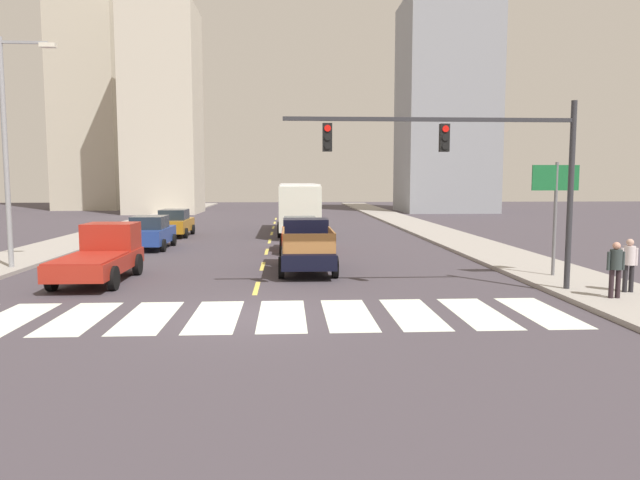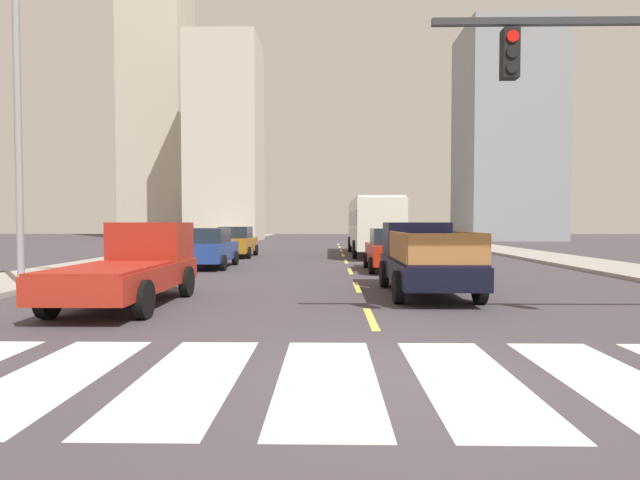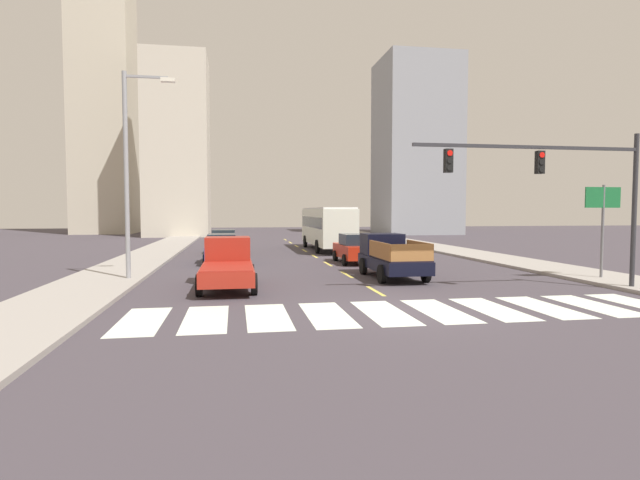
% 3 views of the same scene
% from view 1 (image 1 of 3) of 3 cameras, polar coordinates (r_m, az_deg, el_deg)
% --- Properties ---
extents(ground_plane, '(160.00, 160.00, 0.00)m').
position_cam_1_polar(ground_plane, '(15.73, -6.92, -7.32)').
color(ground_plane, '#423B43').
extents(sidewalk_right, '(3.45, 110.00, 0.15)m').
position_cam_1_polar(sidewalk_right, '(34.92, 13.35, -0.06)').
color(sidewalk_right, '#9D9790').
rests_on(sidewalk_right, ground).
extents(sidewalk_left, '(3.45, 110.00, 0.15)m').
position_cam_1_polar(sidewalk_left, '(35.56, -22.94, -0.26)').
color(sidewalk_left, '#9D9790').
rests_on(sidewalk_left, ground).
extents(crosswalk_stripe_1, '(1.24, 3.77, 0.01)m').
position_cam_1_polar(crosswalk_stripe_1, '(17.25, -27.83, -6.78)').
color(crosswalk_stripe_1, silver).
rests_on(crosswalk_stripe_1, ground).
extents(crosswalk_stripe_2, '(1.24, 3.77, 0.01)m').
position_cam_1_polar(crosswalk_stripe_2, '(16.60, -22.29, -7.01)').
color(crosswalk_stripe_2, silver).
rests_on(crosswalk_stripe_2, ground).
extents(crosswalk_stripe_3, '(1.24, 3.77, 0.01)m').
position_cam_1_polar(crosswalk_stripe_3, '(16.12, -16.35, -7.18)').
color(crosswalk_stripe_3, silver).
rests_on(crosswalk_stripe_3, ground).
extents(crosswalk_stripe_4, '(1.24, 3.77, 0.01)m').
position_cam_1_polar(crosswalk_stripe_4, '(15.81, -10.11, -7.29)').
color(crosswalk_stripe_4, silver).
rests_on(crosswalk_stripe_4, ground).
extents(crosswalk_stripe_5, '(1.24, 3.77, 0.01)m').
position_cam_1_polar(crosswalk_stripe_5, '(15.70, -3.71, -7.30)').
color(crosswalk_stripe_5, silver).
rests_on(crosswalk_stripe_5, ground).
extents(crosswalk_stripe_6, '(1.24, 3.77, 0.01)m').
position_cam_1_polar(crosswalk_stripe_6, '(15.78, 2.71, -7.23)').
color(crosswalk_stripe_6, silver).
rests_on(crosswalk_stripe_6, ground).
extents(crosswalk_stripe_7, '(1.24, 3.77, 0.01)m').
position_cam_1_polar(crosswalk_stripe_7, '(16.06, 8.98, -7.07)').
color(crosswalk_stripe_7, silver).
rests_on(crosswalk_stripe_7, ground).
extents(crosswalk_stripe_8, '(1.24, 3.77, 0.01)m').
position_cam_1_polar(crosswalk_stripe_8, '(16.51, 14.97, -6.84)').
color(crosswalk_stripe_8, silver).
rests_on(crosswalk_stripe_8, ground).
extents(crosswalk_stripe_9, '(1.24, 3.77, 0.01)m').
position_cam_1_polar(crosswalk_stripe_9, '(17.13, 20.58, -6.55)').
color(crosswalk_stripe_9, silver).
rests_on(crosswalk_stripe_9, ground).
extents(lane_dash_0, '(0.16, 2.40, 0.01)m').
position_cam_1_polar(lane_dash_0, '(19.64, -6.18, -4.66)').
color(lane_dash_0, '#E2CD52').
rests_on(lane_dash_0, ground).
extents(lane_dash_1, '(0.16, 2.40, 0.01)m').
position_cam_1_polar(lane_dash_1, '(24.57, -5.59, -2.54)').
color(lane_dash_1, '#E2CD52').
rests_on(lane_dash_1, ground).
extents(lane_dash_2, '(0.16, 2.40, 0.01)m').
position_cam_1_polar(lane_dash_2, '(29.52, -5.19, -1.12)').
color(lane_dash_2, '#E2CD52').
rests_on(lane_dash_2, ground).
extents(lane_dash_3, '(0.16, 2.40, 0.01)m').
position_cam_1_polar(lane_dash_3, '(34.49, -4.91, -0.12)').
color(lane_dash_3, '#E2CD52').
rests_on(lane_dash_3, ground).
extents(lane_dash_4, '(0.16, 2.40, 0.01)m').
position_cam_1_polar(lane_dash_4, '(39.46, -4.71, 0.64)').
color(lane_dash_4, '#E2CD52').
rests_on(lane_dash_4, ground).
extents(lane_dash_5, '(0.16, 2.40, 0.01)m').
position_cam_1_polar(lane_dash_5, '(44.44, -4.54, 1.22)').
color(lane_dash_5, '#E2CD52').
rests_on(lane_dash_5, ground).
extents(lane_dash_6, '(0.16, 2.40, 0.01)m').
position_cam_1_polar(lane_dash_6, '(49.43, -4.41, 1.69)').
color(lane_dash_6, '#E2CD52').
rests_on(lane_dash_6, ground).
extents(lane_dash_7, '(0.16, 2.40, 0.01)m').
position_cam_1_polar(lane_dash_7, '(54.42, -4.31, 2.07)').
color(lane_dash_7, '#E2CD52').
rests_on(lane_dash_7, ground).
extents(pickup_stakebed, '(2.18, 5.20, 1.96)m').
position_cam_1_polar(pickup_stakebed, '(23.36, -1.32, -0.64)').
color(pickup_stakebed, black).
rests_on(pickup_stakebed, ground).
extents(pickup_dark, '(2.18, 5.20, 1.96)m').
position_cam_1_polar(pickup_dark, '(22.38, -20.40, -1.33)').
color(pickup_dark, '#9F2317').
rests_on(pickup_dark, ground).
extents(city_bus, '(2.72, 10.80, 3.32)m').
position_cam_1_polar(city_bus, '(39.45, -2.11, 3.49)').
color(city_bus, silver).
rests_on(city_bus, ground).
extents(sedan_near_right, '(2.02, 4.40, 1.72)m').
position_cam_1_polar(sedan_near_right, '(31.73, -16.11, 0.71)').
color(sedan_near_right, navy).
rests_on(sedan_near_right, ground).
extents(sedan_near_left, '(2.02, 4.40, 1.72)m').
position_cam_1_polar(sedan_near_left, '(38.40, -13.91, 1.62)').
color(sedan_near_left, '#AC7019').
rests_on(sedan_near_left, ground).
extents(sedan_mid, '(2.02, 4.40, 1.72)m').
position_cam_1_polar(sedan_mid, '(29.69, -1.96, 0.60)').
color(sedan_mid, red).
rests_on(sedan_mid, ground).
extents(traffic_signal_gantry, '(9.03, 0.27, 6.00)m').
position_cam_1_polar(traffic_signal_gantry, '(18.84, 15.29, 7.56)').
color(traffic_signal_gantry, '#2D2D33').
rests_on(traffic_signal_gantry, ground).
extents(direction_sign_green, '(1.70, 0.12, 4.20)m').
position_cam_1_polar(direction_sign_green, '(22.57, 21.85, 4.06)').
color(direction_sign_green, slate).
rests_on(direction_sign_green, ground).
extents(streetlight_left, '(2.20, 0.28, 9.00)m').
position_cam_1_polar(streetlight_left, '(26.01, -27.92, 8.25)').
color(streetlight_left, gray).
rests_on(streetlight_left, ground).
extents(pedestrian_waiting, '(0.53, 0.34, 1.64)m').
position_cam_1_polar(pedestrian_waiting, '(19.05, 26.75, -2.19)').
color(pedestrian_waiting, '#2A1E24').
rests_on(pedestrian_waiting, sidewalk_right).
extents(pedestrian_walking, '(0.53, 0.34, 1.64)m').
position_cam_1_polar(pedestrian_walking, '(20.26, 27.79, -1.79)').
color(pedestrian_walking, '#242226').
rests_on(pedestrian_walking, sidewalk_right).
extents(block_mid_left, '(9.86, 9.84, 23.27)m').
position_cam_1_polar(block_mid_left, '(68.84, 12.10, 12.44)').
color(block_mid_left, gray).
rests_on(block_mid_left, ground).
extents(block_mid_right, '(7.49, 7.84, 21.71)m').
position_cam_1_polar(block_mid_right, '(66.27, -14.99, 11.96)').
color(block_mid_right, beige).
rests_on(block_mid_right, ground).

